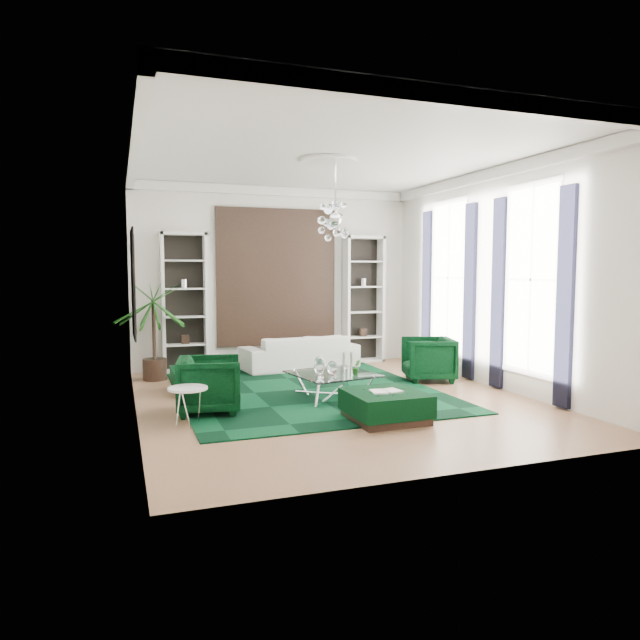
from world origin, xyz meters
name	(u,v)px	position (x,y,z in m)	size (l,w,h in m)	color
floor	(335,400)	(0.00, 0.00, -0.01)	(6.00, 7.00, 0.02)	#A97A59
ceiling	(335,155)	(0.00, 0.00, 3.81)	(6.00, 7.00, 0.02)	white
wall_back	(276,277)	(0.00, 3.51, 1.90)	(6.00, 0.02, 3.80)	silver
wall_front	(464,286)	(0.00, -3.51, 1.90)	(6.00, 0.02, 3.80)	silver
wall_left	(132,281)	(-3.01, 0.00, 1.90)	(0.02, 7.00, 3.80)	silver
wall_right	(497,279)	(3.01, 0.00, 1.90)	(0.02, 7.00, 3.80)	silver
crown_molding	(335,162)	(0.00, 0.00, 3.70)	(6.00, 7.00, 0.18)	white
ceiling_medallion	(329,161)	(0.00, 0.30, 3.77)	(0.90, 0.90, 0.05)	white
tapestry	(277,277)	(0.00, 3.46, 1.90)	(2.50, 0.06, 2.80)	black
shelving_left	(185,303)	(-1.95, 3.31, 1.40)	(0.90, 0.38, 2.80)	white
shelving_right	(363,299)	(1.95, 3.31, 1.40)	(0.90, 0.38, 2.80)	white
painting	(134,284)	(-2.97, 0.60, 1.85)	(0.04, 1.30, 1.60)	black
window_near	(531,280)	(2.99, -0.90, 1.90)	(0.03, 1.10, 2.90)	white
curtain_near_a	(565,298)	(2.96, -1.68, 1.65)	(0.07, 0.30, 3.25)	black
curtain_near_b	(498,294)	(2.96, -0.12, 1.65)	(0.07, 0.30, 3.25)	black
window_far	(449,278)	(2.99, 1.50, 1.90)	(0.03, 1.10, 2.90)	white
curtain_far_a	(470,292)	(2.96, 0.72, 1.65)	(0.07, 0.30, 3.25)	black
curtain_far_b	(427,289)	(2.96, 2.28, 1.65)	(0.07, 0.30, 3.25)	black
rug	(304,390)	(-0.24, 0.84, 0.01)	(4.20, 5.00, 0.02)	black
sofa	(300,352)	(0.33, 2.91, 0.35)	(2.39, 0.94, 0.70)	silver
armchair_left	(210,385)	(-1.99, -0.16, 0.41)	(0.87, 0.89, 0.81)	black
armchair_right	(428,359)	(2.19, 0.87, 0.41)	(0.87, 0.89, 0.81)	black
coffee_table	(333,386)	(0.00, 0.09, 0.21)	(1.20, 1.20, 0.41)	white
ottoman_side	(200,380)	(-1.94, 1.35, 0.20)	(0.90, 0.90, 0.40)	black
ottoman_front	(385,406)	(0.20, -1.41, 0.20)	(1.00, 1.00, 0.40)	black
book	(386,391)	(0.20, -1.41, 0.42)	(0.42, 0.28, 0.03)	white
side_table	(188,407)	(-2.37, -0.77, 0.25)	(0.52, 0.52, 0.50)	white
palm	(154,316)	(-2.59, 2.66, 1.20)	(1.50, 1.50, 2.40)	#1C5718
chandelier	(335,219)	(0.08, 0.19, 2.85)	(0.80, 0.80, 0.72)	white
table_plant	(356,367)	(0.30, -0.16, 0.53)	(0.13, 0.11, 0.24)	#1C5718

